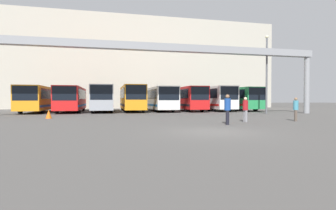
# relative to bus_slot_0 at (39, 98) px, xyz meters

# --- Properties ---
(ground_plane) EXTENTS (200.00, 200.00, 0.00)m
(ground_plane) POSITION_rel_bus_slot_0_xyz_m (12.95, -22.47, -1.75)
(ground_plane) COLOR #514F4C
(building_backdrop) EXTENTS (52.57, 12.00, 16.18)m
(building_backdrop) POSITION_rel_bus_slot_0_xyz_m (12.95, 17.28, 6.34)
(building_backdrop) COLOR #B7B2A3
(building_backdrop) RESTS_ON ground
(overhead_gantry) EXTENTS (33.84, 0.80, 6.91)m
(overhead_gantry) POSITION_rel_bus_slot_0_xyz_m (12.95, -9.21, 4.16)
(overhead_gantry) COLOR gray
(overhead_gantry) RESTS_ON ground
(bus_slot_0) EXTENTS (2.60, 10.70, 3.02)m
(bus_slot_0) POSITION_rel_bus_slot_0_xyz_m (0.00, 0.00, 0.00)
(bus_slot_0) COLOR orange
(bus_slot_0) RESTS_ON ground
(bus_slot_1) EXTENTS (2.62, 11.14, 3.02)m
(bus_slot_1) POSITION_rel_bus_slot_0_xyz_m (3.70, 0.22, 0.00)
(bus_slot_1) COLOR red
(bus_slot_1) RESTS_ON ground
(bus_slot_2) EXTENTS (2.54, 10.02, 3.19)m
(bus_slot_2) POSITION_rel_bus_slot_0_xyz_m (7.40, -0.34, 0.09)
(bus_slot_2) COLOR #999EA5
(bus_slot_2) RESTS_ON ground
(bus_slot_3) EXTENTS (2.50, 10.64, 3.24)m
(bus_slot_3) POSITION_rel_bus_slot_0_xyz_m (11.10, -0.03, 0.12)
(bus_slot_3) COLOR orange
(bus_slot_3) RESTS_ON ground
(bus_slot_4) EXTENTS (2.62, 12.06, 3.09)m
(bus_slot_4) POSITION_rel_bus_slot_0_xyz_m (14.79, 0.68, 0.04)
(bus_slot_4) COLOR silver
(bus_slot_4) RESTS_ON ground
(bus_slot_5) EXTENTS (2.44, 10.14, 3.14)m
(bus_slot_5) POSITION_rel_bus_slot_0_xyz_m (18.49, -0.28, 0.06)
(bus_slot_5) COLOR red
(bus_slot_5) RESTS_ON ground
(bus_slot_6) EXTENTS (2.55, 10.43, 3.21)m
(bus_slot_6) POSITION_rel_bus_slot_0_xyz_m (22.19, -0.13, 0.10)
(bus_slot_6) COLOR silver
(bus_slot_6) RESTS_ON ground
(bus_slot_7) EXTENTS (2.58, 10.30, 3.12)m
(bus_slot_7) POSITION_rel_bus_slot_0_xyz_m (25.89, -0.20, 0.05)
(bus_slot_7) COLOR #268C4C
(bus_slot_7) RESTS_ON ground
(pedestrian_near_right) EXTENTS (0.35, 0.35, 1.68)m
(pedestrian_near_right) POSITION_rel_bus_slot_0_xyz_m (21.04, -17.99, -0.85)
(pedestrian_near_right) COLOR brown
(pedestrian_near_right) RESTS_ON ground
(pedestrian_mid_right) EXTENTS (0.35, 0.35, 1.70)m
(pedestrian_mid_right) POSITION_rel_bus_slot_0_xyz_m (17.21, -17.80, -0.85)
(pedestrian_mid_right) COLOR gray
(pedestrian_mid_right) RESTS_ON ground
(pedestrian_far_center) EXTENTS (0.38, 0.38, 1.84)m
(pedestrian_far_center) POSITION_rel_bus_slot_0_xyz_m (15.18, -19.26, -0.77)
(pedestrian_far_center) COLOR black
(pedestrian_far_center) RESTS_ON ground
(traffic_cone) EXTENTS (0.48, 0.48, 0.70)m
(traffic_cone) POSITION_rel_bus_slot_0_xyz_m (3.37, -11.15, -1.39)
(traffic_cone) COLOR orange
(traffic_cone) RESTS_ON ground
(lamp_post) EXTENTS (0.36, 0.36, 8.52)m
(lamp_post) POSITION_rel_bus_slot_0_xyz_m (24.92, -8.65, 2.88)
(lamp_post) COLOR #595B60
(lamp_post) RESTS_ON ground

